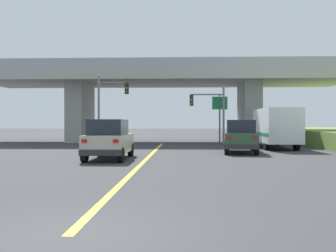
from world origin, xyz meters
The scene contains 9 objects.
ground centered at (0.00, 30.79, 0.00)m, with size 160.00×160.00×0.00m, color #353538.
overpass_bridge centered at (0.00, 30.79, 5.31)m, with size 34.43×8.57×7.43m.
lane_divider_stripe centered at (0.00, 13.86, 0.00)m, with size 0.20×27.71×0.01m, color yellow.
suv_lead centered at (-1.88, 13.12, 1.01)m, with size 1.97×4.50×2.02m.
suv_crossing centered at (5.40, 17.66, 1.01)m, with size 2.41×4.78×2.02m.
box_truck centered at (8.50, 22.15, 1.53)m, with size 2.33×7.47×2.85m.
traffic_signal_nearside centered at (4.25, 26.60, 3.14)m, with size 2.97×0.36×5.04m.
traffic_signal_farside centered at (-4.45, 26.00, 3.69)m, with size 2.63×0.36×5.79m.
highway_sign centered at (5.02, 27.27, 3.08)m, with size 1.34×0.17×4.28m.
Camera 1 is at (1.91, -6.20, 1.87)m, focal length 41.16 mm.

